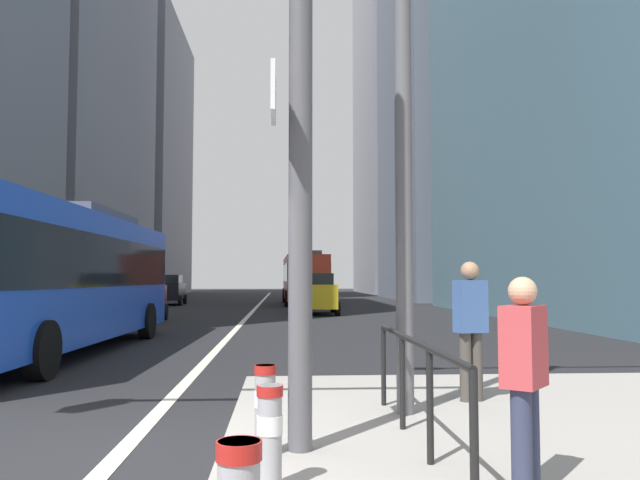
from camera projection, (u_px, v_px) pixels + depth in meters
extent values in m
plane|color=black|center=(245.00, 320.00, 25.82)|extent=(160.00, 160.00, 0.00)
cube|color=beige|center=(255.00, 308.00, 35.79)|extent=(0.20, 80.00, 0.01)
cube|color=gray|center=(44.00, 1.00, 46.14)|extent=(12.08, 21.46, 44.08)
cube|color=gray|center=(124.00, 159.00, 69.40)|extent=(12.26, 19.63, 29.82)
cube|color=slate|center=(466.00, 10.00, 53.63)|extent=(12.62, 17.46, 49.07)
cube|color=gray|center=(409.00, 93.00, 77.95)|extent=(11.67, 19.95, 49.24)
cube|color=blue|center=(55.00, 277.00, 14.12)|extent=(2.79, 11.39, 2.75)
cube|color=black|center=(56.00, 262.00, 14.14)|extent=(2.82, 11.16, 1.10)
cube|color=#4C4C51|center=(83.00, 217.00, 15.91)|extent=(1.85, 4.12, 0.30)
cylinder|color=black|center=(42.00, 350.00, 10.47)|extent=(0.33, 1.01, 1.00)
cylinder|color=black|center=(147.00, 321.00, 17.70)|extent=(0.33, 1.01, 1.00)
cylinder|color=black|center=(61.00, 321.00, 17.62)|extent=(0.33, 1.01, 1.00)
cube|color=red|center=(304.00, 278.00, 41.44)|extent=(2.73, 10.88, 2.75)
cube|color=black|center=(304.00, 273.00, 41.46)|extent=(2.76, 10.67, 1.10)
cube|color=#4C4C51|center=(306.00, 254.00, 39.92)|extent=(1.83, 3.94, 0.30)
cylinder|color=black|center=(285.00, 295.00, 44.72)|extent=(0.32, 1.01, 1.00)
cylinder|color=black|center=(318.00, 295.00, 44.91)|extent=(0.32, 1.01, 1.00)
cylinder|color=black|center=(287.00, 299.00, 37.82)|extent=(0.32, 1.01, 1.00)
cylinder|color=black|center=(327.00, 298.00, 38.01)|extent=(0.32, 1.01, 1.00)
cube|color=maroon|center=(135.00, 300.00, 24.44)|extent=(1.90, 4.21, 1.10)
cube|color=black|center=(136.00, 279.00, 24.64)|extent=(1.56, 2.29, 0.52)
cylinder|color=black|center=(152.00, 316.00, 23.08)|extent=(0.24, 0.65, 0.64)
cylinder|color=black|center=(101.00, 316.00, 22.92)|extent=(0.24, 0.65, 0.64)
cylinder|color=black|center=(165.00, 312.00, 25.89)|extent=(0.24, 0.65, 0.64)
cylinder|color=black|center=(119.00, 312.00, 25.73)|extent=(0.24, 0.65, 0.64)
cube|color=gold|center=(316.00, 296.00, 30.05)|extent=(1.80, 4.14, 1.10)
cube|color=black|center=(316.00, 279.00, 29.95)|extent=(1.50, 2.24, 0.52)
cylinder|color=black|center=(296.00, 306.00, 31.37)|extent=(0.22, 0.64, 0.64)
cylinder|color=black|center=(333.00, 306.00, 31.47)|extent=(0.22, 0.64, 0.64)
cylinder|color=black|center=(298.00, 309.00, 28.57)|extent=(0.22, 0.64, 0.64)
cylinder|color=black|center=(338.00, 309.00, 28.67)|extent=(0.22, 0.64, 0.64)
cube|color=#232838|center=(301.00, 288.00, 56.26)|extent=(2.00, 4.64, 1.10)
cube|color=black|center=(301.00, 279.00, 56.16)|extent=(1.61, 2.53, 0.52)
cylinder|color=black|center=(291.00, 294.00, 57.76)|extent=(0.25, 0.65, 0.64)
cylinder|color=black|center=(311.00, 294.00, 57.78)|extent=(0.25, 0.65, 0.64)
cylinder|color=black|center=(290.00, 294.00, 54.67)|extent=(0.25, 0.65, 0.64)
cylinder|color=black|center=(311.00, 294.00, 54.68)|extent=(0.25, 0.65, 0.64)
cube|color=black|center=(168.00, 291.00, 40.86)|extent=(1.97, 4.28, 1.10)
cube|color=black|center=(169.00, 279.00, 41.06)|extent=(1.60, 2.34, 0.52)
cylinder|color=black|center=(180.00, 301.00, 39.50)|extent=(0.25, 0.65, 0.64)
cylinder|color=black|center=(150.00, 301.00, 39.31)|extent=(0.25, 0.65, 0.64)
cylinder|color=black|center=(185.00, 299.00, 42.34)|extent=(0.25, 0.65, 0.64)
cylinder|color=black|center=(157.00, 299.00, 42.15)|extent=(0.25, 0.65, 0.64)
cylinder|color=#515156|center=(301.00, 121.00, 5.84)|extent=(0.22, 0.22, 6.00)
cube|color=white|center=(273.00, 94.00, 5.66)|extent=(0.04, 0.60, 0.44)
cylinder|color=#56565B|center=(403.00, 70.00, 7.44)|extent=(0.20, 0.20, 8.00)
cylinder|color=#B21E19|center=(239.00, 450.00, 2.65)|extent=(0.20, 0.20, 0.08)
cylinder|color=#99999E|center=(270.00, 437.00, 4.61)|extent=(0.18, 0.18, 0.76)
cylinder|color=white|center=(270.00, 425.00, 4.62)|extent=(0.19, 0.19, 0.14)
cylinder|color=#B21E19|center=(270.00, 391.00, 4.63)|extent=(0.20, 0.20, 0.08)
cylinder|color=#99999E|center=(265.00, 410.00, 5.52)|extent=(0.18, 0.18, 0.78)
cylinder|color=white|center=(265.00, 399.00, 5.53)|extent=(0.19, 0.19, 0.14)
cylinder|color=#B21E19|center=(265.00, 370.00, 5.54)|extent=(0.20, 0.20, 0.08)
cylinder|color=black|center=(474.00, 444.00, 4.05)|extent=(0.06, 0.06, 0.95)
cylinder|color=black|center=(430.00, 406.00, 5.27)|extent=(0.06, 0.06, 0.95)
cylinder|color=black|center=(402.00, 382.00, 6.48)|extent=(0.06, 0.06, 0.95)
cylinder|color=black|center=(384.00, 366.00, 7.70)|extent=(0.06, 0.06, 0.95)
cylinder|color=black|center=(414.00, 342.00, 5.90)|extent=(0.06, 3.67, 0.06)
cylinder|color=#423D38|center=(477.00, 366.00, 7.98)|extent=(0.15, 0.15, 0.86)
cylinder|color=#423D38|center=(466.00, 367.00, 7.94)|extent=(0.15, 0.15, 0.86)
cube|color=#38568E|center=(470.00, 306.00, 8.01)|extent=(0.43, 0.33, 0.66)
sphere|color=#9E7556|center=(470.00, 271.00, 8.03)|extent=(0.24, 0.24, 0.24)
cylinder|color=#2D334C|center=(522.00, 443.00, 4.46)|extent=(0.15, 0.15, 0.76)
cylinder|color=#2D334C|center=(529.00, 438.00, 4.59)|extent=(0.15, 0.15, 0.76)
cube|color=#B73D42|center=(524.00, 346.00, 4.57)|extent=(0.43, 0.45, 0.59)
sphere|color=tan|center=(523.00, 291.00, 4.59)|extent=(0.21, 0.21, 0.21)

